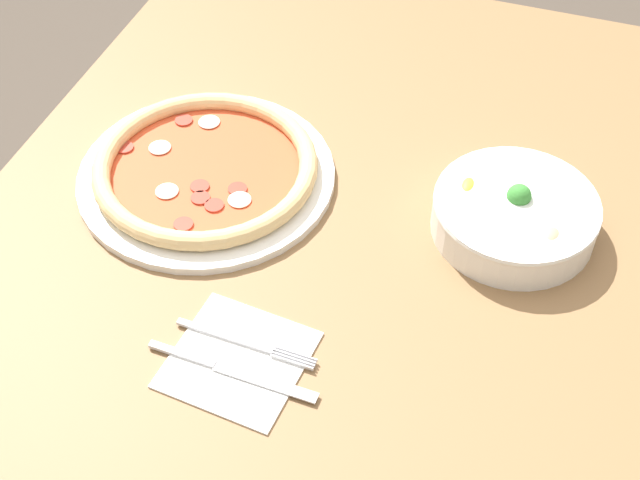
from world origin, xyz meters
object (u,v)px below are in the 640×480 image
pizza (206,170)px  fork (244,342)px  bowl (515,213)px  knife (224,368)px

pizza → fork: (0.25, 0.16, -0.01)m
bowl → pizza: bearing=-84.5°
knife → bowl: bearing=52.9°
pizza → fork: size_ratio=2.02×
fork → pizza: bearing=124.7°
pizza → fork: pizza is taller
pizza → bowl: bowl is taller
fork → knife: 0.04m
pizza → knife: pizza is taller
fork → knife: same height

